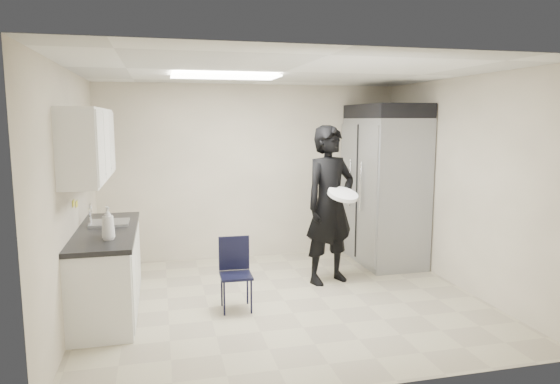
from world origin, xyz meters
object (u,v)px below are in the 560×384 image
object	(u,v)px
lower_counter	(108,272)
commercial_fridge	(384,191)
folding_chair	(236,276)
man_tuxedo	(330,205)

from	to	relation	value
lower_counter	commercial_fridge	xyz separation A→B (m)	(3.78, 1.07, 0.62)
lower_counter	folding_chair	world-z (taller)	lower_counter
lower_counter	folding_chair	xyz separation A→B (m)	(1.37, -0.34, -0.04)
commercial_fridge	man_tuxedo	xyz separation A→B (m)	(-1.10, -0.74, -0.04)
commercial_fridge	man_tuxedo	world-z (taller)	commercial_fridge
folding_chair	man_tuxedo	distance (m)	1.61
man_tuxedo	folding_chair	bearing A→B (deg)	-172.00
folding_chair	man_tuxedo	size ratio (longest dim) A/B	0.38
man_tuxedo	commercial_fridge	bearing A→B (deg)	14.51
commercial_fridge	folding_chair	size ratio (longest dim) A/B	2.72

